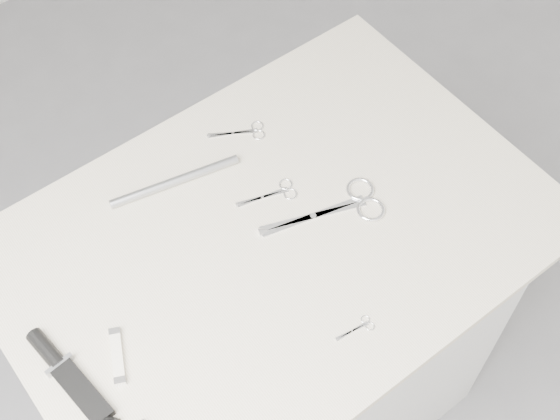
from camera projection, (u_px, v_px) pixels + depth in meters
ground at (277, 409)px, 2.19m from camera, size 4.00×4.00×0.01m
plinth at (276, 341)px, 1.81m from camera, size 0.90×0.60×0.90m
display_board at (275, 237)px, 1.43m from camera, size 1.00×0.70×0.02m
large_shears at (347, 205)px, 1.46m from camera, size 0.24×0.13×0.01m
embroidery_scissors_a at (277, 193)px, 1.47m from camera, size 0.12×0.06×0.00m
embroidery_scissors_b at (247, 132)px, 1.56m from camera, size 0.11×0.08×0.00m
tiny_scissors at (359, 328)px, 1.32m from camera, size 0.07×0.03×0.00m
sheathed_knife at (66, 373)px, 1.27m from camera, size 0.05×0.21×0.03m
pocket_knife_a at (117, 356)px, 1.28m from camera, size 0.06×0.10×0.01m
metal_rail at (175, 181)px, 1.48m from camera, size 0.25×0.07×0.02m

